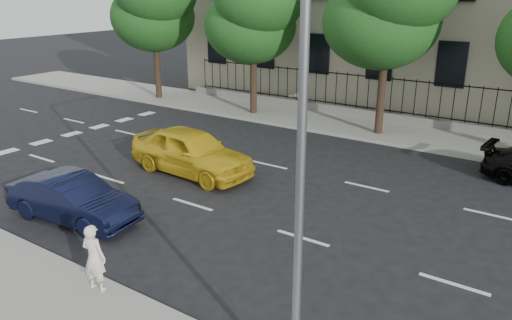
{
  "coord_description": "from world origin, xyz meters",
  "views": [
    {
      "loc": [
        5.81,
        -8.33,
        6.52
      ],
      "look_at": [
        -1.89,
        3.0,
        1.76
      ],
      "focal_mm": 35.0,
      "sensor_mm": 36.0,
      "label": 1
    }
  ],
  "objects_px": {
    "street_light": "(321,86)",
    "navy_sedan": "(72,199)",
    "yellow_taxi": "(191,151)",
    "woman_near": "(94,258)"
  },
  "relations": [
    {
      "from": "navy_sedan",
      "to": "yellow_taxi",
      "type": "bearing_deg",
      "value": -8.27
    },
    {
      "from": "street_light",
      "to": "woman_near",
      "type": "bearing_deg",
      "value": -172.79
    },
    {
      "from": "yellow_taxi",
      "to": "street_light",
      "type": "bearing_deg",
      "value": -123.84
    },
    {
      "from": "yellow_taxi",
      "to": "navy_sedan",
      "type": "bearing_deg",
      "value": -179.19
    },
    {
      "from": "woman_near",
      "to": "navy_sedan",
      "type": "bearing_deg",
      "value": -40.27
    },
    {
      "from": "yellow_taxi",
      "to": "navy_sedan",
      "type": "height_order",
      "value": "yellow_taxi"
    },
    {
      "from": "yellow_taxi",
      "to": "woman_near",
      "type": "relative_size",
      "value": 3.15
    },
    {
      "from": "navy_sedan",
      "to": "street_light",
      "type": "bearing_deg",
      "value": -105.15
    },
    {
      "from": "yellow_taxi",
      "to": "woman_near",
      "type": "bearing_deg",
      "value": -150.73
    },
    {
      "from": "street_light",
      "to": "navy_sedan",
      "type": "relative_size",
      "value": 1.95
    }
  ]
}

